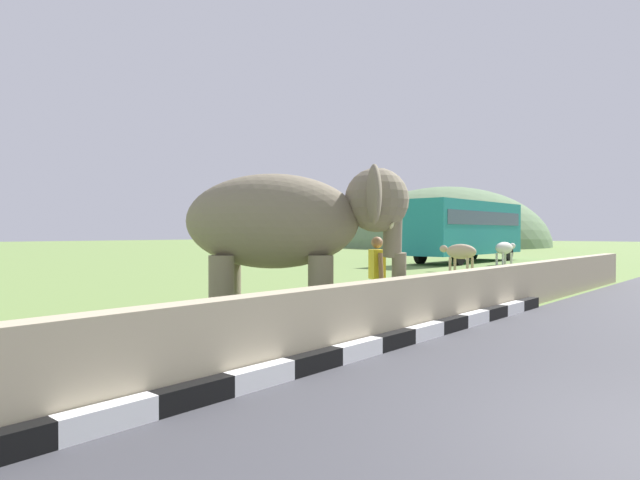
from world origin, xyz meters
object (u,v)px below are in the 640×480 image
(cow_near, at_px, (460,252))
(elephant, at_px, (293,224))
(bus_teal, at_px, (466,227))
(cow_mid, at_px, (505,249))
(person_handler, at_px, (377,274))

(cow_near, bearing_deg, elephant, -164.25)
(elephant, relative_size, bus_teal, 0.39)
(bus_teal, distance_m, cow_mid, 3.13)
(person_handler, xyz_separation_m, bus_teal, (20.57, 8.14, 1.16))
(cow_mid, bearing_deg, person_handler, -164.44)
(elephant, xyz_separation_m, bus_teal, (22.28, 7.51, 0.19))
(person_handler, height_order, cow_near, person_handler)
(person_handler, distance_m, bus_teal, 22.15)
(elephant, distance_m, person_handler, 2.06)
(cow_near, distance_m, cow_mid, 6.40)
(elephant, relative_size, cow_near, 2.02)
(person_handler, height_order, cow_mid, person_handler)
(person_handler, distance_m, cow_mid, 20.28)
(cow_near, bearing_deg, person_handler, -159.87)
(person_handler, bearing_deg, cow_mid, 15.56)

